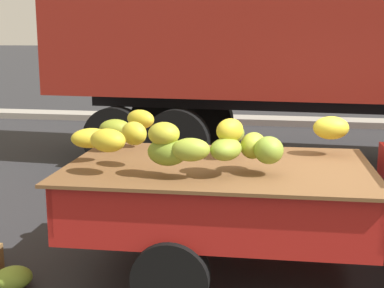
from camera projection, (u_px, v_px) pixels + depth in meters
name	position (u px, v px, depth m)	size (l,w,h in m)	color
ground	(361.00, 287.00, 4.91)	(220.00, 220.00, 0.00)	#28282B
curb_strip	(315.00, 122.00, 13.74)	(80.00, 0.80, 0.16)	gray
fallen_banana_bunch_near_tailgate	(13.00, 278.00, 4.85)	(0.34, 0.25, 0.21)	olive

